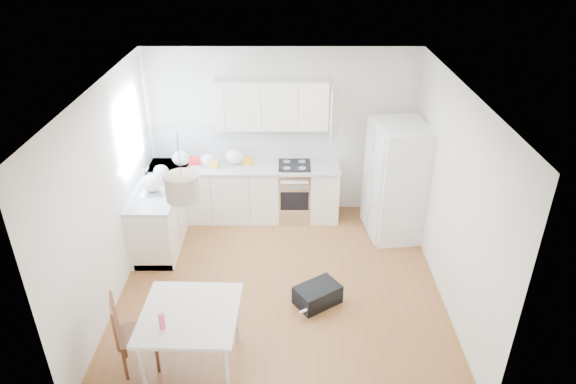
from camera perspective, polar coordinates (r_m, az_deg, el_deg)
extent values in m
plane|color=brown|center=(7.01, -0.81, -10.25)|extent=(4.20, 4.20, 0.00)
plane|color=white|center=(5.73, -1.00, 11.36)|extent=(4.20, 4.20, 0.00)
plane|color=silver|center=(8.17, -0.69, 6.58)|extent=(4.20, 0.00, 4.20)
plane|color=silver|center=(6.64, -19.34, -0.51)|extent=(0.00, 4.20, 4.20)
plane|color=silver|center=(6.57, 17.73, -0.52)|extent=(0.00, 4.20, 4.20)
cube|color=#BFE0F9|center=(7.46, -17.15, 6.45)|extent=(0.02, 1.00, 1.00)
cube|color=white|center=(8.31, -4.82, -0.05)|extent=(3.00, 0.60, 0.88)
cube|color=white|center=(7.98, -13.76, -2.10)|extent=(0.60, 1.80, 0.88)
cube|color=#A5A7A9|center=(8.10, -4.95, 2.81)|extent=(3.02, 0.64, 0.04)
cube|color=#A5A7A9|center=(7.77, -14.14, 0.83)|extent=(0.64, 1.82, 0.04)
cube|color=white|center=(8.24, -4.88, 5.64)|extent=(3.00, 0.01, 0.58)
cube|color=white|center=(7.71, -16.53, 2.87)|extent=(0.01, 1.80, 0.58)
cube|color=white|center=(7.84, -1.84, 9.71)|extent=(1.70, 0.32, 0.75)
cube|color=beige|center=(5.51, -10.88, -13.17)|extent=(1.03, 1.03, 0.04)
cylinder|color=white|center=(5.59, -15.82, -18.71)|extent=(0.05, 0.05, 0.75)
cylinder|color=white|center=(5.42, -6.81, -19.46)|extent=(0.05, 0.05, 0.75)
cylinder|color=white|center=(6.17, -13.67, -13.10)|extent=(0.05, 0.05, 0.75)
cylinder|color=white|center=(6.01, -5.70, -13.56)|extent=(0.05, 0.05, 0.75)
cylinder|color=#E13E7F|center=(5.31, -13.86, -13.63)|extent=(0.08, 0.08, 0.21)
cube|color=black|center=(6.66, 3.30, -11.33)|extent=(0.66, 0.61, 0.25)
cylinder|color=#BAAF8F|center=(4.80, -11.64, 0.53)|extent=(0.32, 0.32, 0.25)
ellipsoid|color=white|center=(8.19, -11.82, 3.70)|extent=(0.27, 0.23, 0.24)
ellipsoid|color=white|center=(8.11, -8.84, 3.55)|extent=(0.23, 0.19, 0.20)
ellipsoid|color=white|center=(8.12, -5.99, 3.92)|extent=(0.27, 0.23, 0.24)
ellipsoid|color=white|center=(7.87, -13.93, 2.23)|extent=(0.23, 0.19, 0.20)
ellipsoid|color=white|center=(7.50, -14.83, 1.00)|extent=(0.28, 0.24, 0.26)
cube|color=orange|center=(8.12, -4.43, 3.47)|extent=(0.17, 0.12, 0.10)
cube|color=yellow|center=(8.06, -8.22, 3.04)|extent=(0.16, 0.11, 0.10)
cube|color=red|center=(8.21, -10.38, 3.44)|extent=(0.20, 0.14, 0.12)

